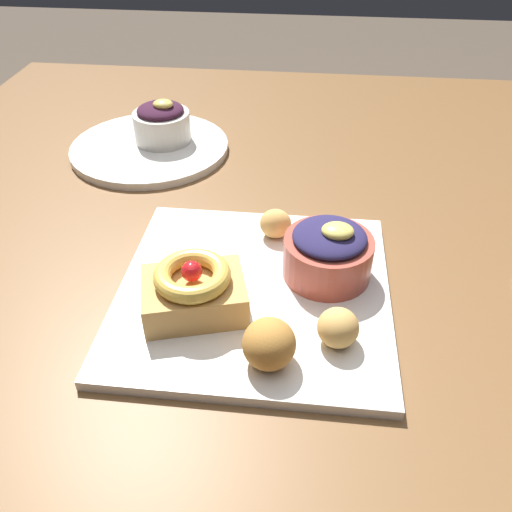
{
  "coord_description": "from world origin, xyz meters",
  "views": [
    {
      "loc": [
        0.02,
        -0.62,
        1.13
      ],
      "look_at": [
        -0.03,
        -0.16,
        0.77
      ],
      "focal_mm": 37.62,
      "sensor_mm": 36.0,
      "label": 1
    }
  ],
  "objects_px": {
    "front_plate": "(254,292)",
    "cake_slice": "(193,290)",
    "back_plate": "(150,148)",
    "fritter_back": "(276,224)",
    "berry_ramekin": "(328,252)",
    "fritter_front": "(269,344)",
    "back_ramekin": "(162,123)",
    "fritter_middle": "(338,328)"
  },
  "relations": [
    {
      "from": "front_plate",
      "to": "fritter_middle",
      "type": "bearing_deg",
      "value": -38.26
    },
    {
      "from": "fritter_front",
      "to": "back_ramekin",
      "type": "height_order",
      "value": "back_ramekin"
    },
    {
      "from": "cake_slice",
      "to": "back_ramekin",
      "type": "bearing_deg",
      "value": 108.66
    },
    {
      "from": "cake_slice",
      "to": "back_plate",
      "type": "xyz_separation_m",
      "value": [
        -0.15,
        0.37,
        -0.03
      ]
    },
    {
      "from": "cake_slice",
      "to": "back_plate",
      "type": "distance_m",
      "value": 0.4
    },
    {
      "from": "front_plate",
      "to": "back_ramekin",
      "type": "relative_size",
      "value": 3.27
    },
    {
      "from": "fritter_front",
      "to": "back_plate",
      "type": "relative_size",
      "value": 0.21
    },
    {
      "from": "front_plate",
      "to": "back_plate",
      "type": "relative_size",
      "value": 1.17
    },
    {
      "from": "back_ramekin",
      "to": "fritter_middle",
      "type": "bearing_deg",
      "value": -56.33
    },
    {
      "from": "cake_slice",
      "to": "fritter_back",
      "type": "bearing_deg",
      "value": 62.58
    },
    {
      "from": "berry_ramekin",
      "to": "fritter_back",
      "type": "height_order",
      "value": "berry_ramekin"
    },
    {
      "from": "berry_ramekin",
      "to": "back_ramekin",
      "type": "xyz_separation_m",
      "value": [
        -0.26,
        0.31,
        -0.0
      ]
    },
    {
      "from": "berry_ramekin",
      "to": "fritter_back",
      "type": "bearing_deg",
      "value": 133.43
    },
    {
      "from": "front_plate",
      "to": "cake_slice",
      "type": "relative_size",
      "value": 2.44
    },
    {
      "from": "berry_ramekin",
      "to": "front_plate",
      "type": "bearing_deg",
      "value": -157.45
    },
    {
      "from": "fritter_middle",
      "to": "berry_ramekin",
      "type": "bearing_deg",
      "value": 95.93
    },
    {
      "from": "fritter_front",
      "to": "back_plate",
      "type": "distance_m",
      "value": 0.49
    },
    {
      "from": "fritter_middle",
      "to": "front_plate",
      "type": "bearing_deg",
      "value": 141.74
    },
    {
      "from": "fritter_front",
      "to": "back_ramekin",
      "type": "relative_size",
      "value": 0.58
    },
    {
      "from": "cake_slice",
      "to": "back_plate",
      "type": "height_order",
      "value": "cake_slice"
    },
    {
      "from": "fritter_back",
      "to": "back_plate",
      "type": "bearing_deg",
      "value": 134.16
    },
    {
      "from": "fritter_front",
      "to": "back_plate",
      "type": "height_order",
      "value": "fritter_front"
    },
    {
      "from": "berry_ramekin",
      "to": "fritter_front",
      "type": "xyz_separation_m",
      "value": [
        -0.05,
        -0.13,
        -0.01
      ]
    },
    {
      "from": "cake_slice",
      "to": "fritter_front",
      "type": "relative_size",
      "value": 2.3
    },
    {
      "from": "front_plate",
      "to": "berry_ramekin",
      "type": "distance_m",
      "value": 0.09
    },
    {
      "from": "back_plate",
      "to": "cake_slice",
      "type": "bearing_deg",
      "value": -67.93
    },
    {
      "from": "berry_ramekin",
      "to": "back_plate",
      "type": "height_order",
      "value": "berry_ramekin"
    },
    {
      "from": "fritter_middle",
      "to": "back_ramekin",
      "type": "height_order",
      "value": "back_ramekin"
    },
    {
      "from": "berry_ramekin",
      "to": "cake_slice",
      "type": "bearing_deg",
      "value": -151.7
    },
    {
      "from": "front_plate",
      "to": "back_plate",
      "type": "distance_m",
      "value": 0.38
    },
    {
      "from": "cake_slice",
      "to": "fritter_back",
      "type": "relative_size",
      "value": 3.15
    },
    {
      "from": "front_plate",
      "to": "fritter_back",
      "type": "bearing_deg",
      "value": 81.27
    },
    {
      "from": "berry_ramekin",
      "to": "fritter_front",
      "type": "height_order",
      "value": "berry_ramekin"
    },
    {
      "from": "fritter_middle",
      "to": "back_plate",
      "type": "relative_size",
      "value": 0.17
    },
    {
      "from": "back_plate",
      "to": "berry_ramekin",
      "type": "bearing_deg",
      "value": -46.0
    },
    {
      "from": "front_plate",
      "to": "fritter_middle",
      "type": "xyz_separation_m",
      "value": [
        0.09,
        -0.07,
        0.02
      ]
    },
    {
      "from": "front_plate",
      "to": "cake_slice",
      "type": "distance_m",
      "value": 0.08
    },
    {
      "from": "cake_slice",
      "to": "berry_ramekin",
      "type": "bearing_deg",
      "value": 28.3
    },
    {
      "from": "fritter_middle",
      "to": "fritter_front",
      "type": "bearing_deg",
      "value": -153.43
    },
    {
      "from": "fritter_back",
      "to": "cake_slice",
      "type": "bearing_deg",
      "value": -117.42
    },
    {
      "from": "fritter_front",
      "to": "fritter_middle",
      "type": "relative_size",
      "value": 1.25
    },
    {
      "from": "back_ramekin",
      "to": "berry_ramekin",
      "type": "bearing_deg",
      "value": -49.59
    }
  ]
}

